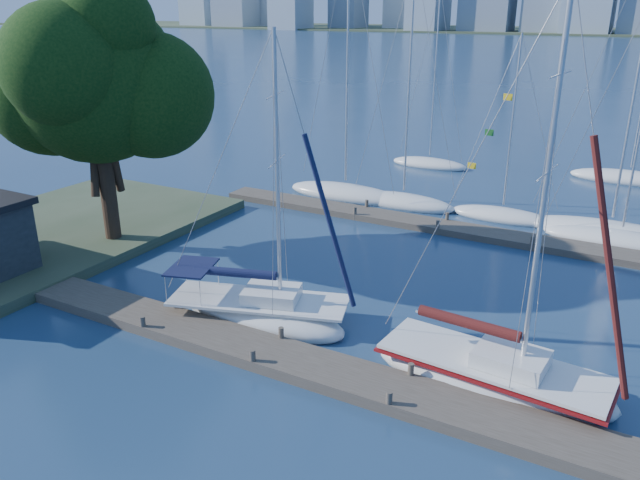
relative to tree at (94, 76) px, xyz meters
The scene contains 14 objects.
ground 16.46m from the tree, 22.27° to the right, with size 700.00×700.00×0.00m, color #17324C.
near_dock 16.35m from the tree, 22.27° to the right, with size 26.00×2.00×0.40m, color #443C32.
far_dock 20.24m from the tree, 35.50° to the left, with size 30.00×1.80×0.36m, color #443C32.
shore 9.56m from the tree, 150.08° to the right, with size 12.00×22.00×0.50m, color #38472D.
tree is the anchor object (origin of this frame).
sailboat_navy 13.79m from the tree, 15.21° to the right, with size 7.94×4.64×11.56m.
sailboat_maroon 21.90m from the tree, ahead, with size 8.02×3.18×13.09m.
bg_boat_0 17.28m from the tree, 64.92° to the left, with size 8.40×4.73×16.47m.
bg_boat_1 19.21m from the tree, 53.05° to the left, with size 6.61×2.33×14.55m.
bg_boat_2 23.28m from the tree, 40.77° to the left, with size 6.31×3.73×10.67m.
bg_boat_3 27.60m from the tree, 32.28° to the left, with size 9.25×4.51×16.01m.
bg_boat_4 27.57m from the tree, 29.59° to the left, with size 7.89×2.78×14.18m.
bg_boat_6 27.00m from the tree, 70.96° to the left, with size 6.27×3.79×13.34m.
bg_boat_7 35.81m from the tree, 50.24° to the left, with size 8.05×2.92×14.36m.
Camera 1 is at (10.90, -15.84, 11.68)m, focal length 35.00 mm.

